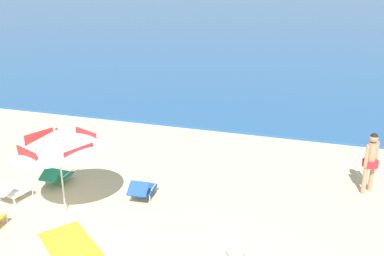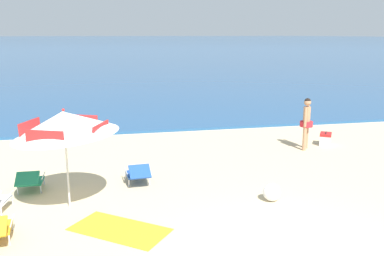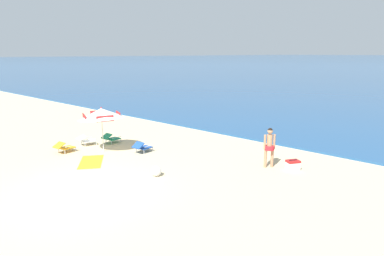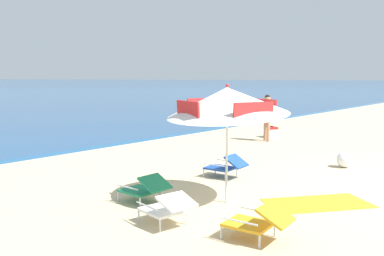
# 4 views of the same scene
# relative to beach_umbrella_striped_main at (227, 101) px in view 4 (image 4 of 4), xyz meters

# --- Properties ---
(beach_umbrella_striped_main) EXTENTS (2.25, 2.22, 2.13)m
(beach_umbrella_striped_main) POSITION_rel_beach_umbrella_striped_main_xyz_m (0.00, 0.00, 0.00)
(beach_umbrella_striped_main) COLOR silver
(beach_umbrella_striped_main) RESTS_ON ground
(lounge_chair_under_umbrella) EXTENTS (0.69, 0.95, 0.50)m
(lounge_chair_under_umbrella) POSITION_rel_beach_umbrella_striped_main_xyz_m (-1.51, 0.02, -1.52)
(lounge_chair_under_umbrella) COLOR white
(lounge_chair_under_umbrella) RESTS_ON ground
(lounge_chair_beside_umbrella) EXTENTS (0.62, 0.93, 0.52)m
(lounge_chair_beside_umbrella) POSITION_rel_beach_umbrella_striped_main_xyz_m (1.52, 1.08, -1.52)
(lounge_chair_beside_umbrella) COLOR #1E4799
(lounge_chair_beside_umbrella) RESTS_ON ground
(lounge_chair_facing_sea) EXTENTS (0.63, 0.93, 0.52)m
(lounge_chair_facing_sea) POSITION_rel_beach_umbrella_striped_main_xyz_m (-1.16, -1.32, -1.52)
(lounge_chair_facing_sea) COLOR gold
(lounge_chair_facing_sea) RESTS_ON ground
(lounge_chair_spare_folded) EXTENTS (0.59, 0.90, 0.52)m
(lounge_chair_spare_folded) POSITION_rel_beach_umbrella_striped_main_xyz_m (-0.94, 1.09, -1.52)
(lounge_chair_spare_folded) COLOR #1E7F56
(lounge_chair_spare_folded) RESTS_ON ground
(person_standing_near_shore) EXTENTS (0.40, 0.40, 1.62)m
(person_standing_near_shore) POSITION_rel_beach_umbrella_striped_main_xyz_m (6.91, 3.11, -0.86)
(person_standing_near_shore) COLOR tan
(person_standing_near_shore) RESTS_ON ground
(cooler_box) EXTENTS (0.56, 0.61, 0.43)m
(cooler_box) POSITION_rel_beach_umbrella_striped_main_xyz_m (7.80, 3.43, -1.59)
(cooler_box) COLOR white
(cooler_box) RESTS_ON ground
(beach_ball) EXTENTS (0.39, 0.39, 0.39)m
(beach_ball) POSITION_rel_beach_umbrella_striped_main_xyz_m (4.26, -0.57, -1.60)
(beach_ball) COLOR white
(beach_ball) RESTS_ON ground
(beach_towel) EXTENTS (1.97, 1.82, 0.01)m
(beach_towel) POSITION_rel_beach_umbrella_striped_main_xyz_m (0.97, -1.27, -1.79)
(beach_towel) COLOR gold
(beach_towel) RESTS_ON ground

